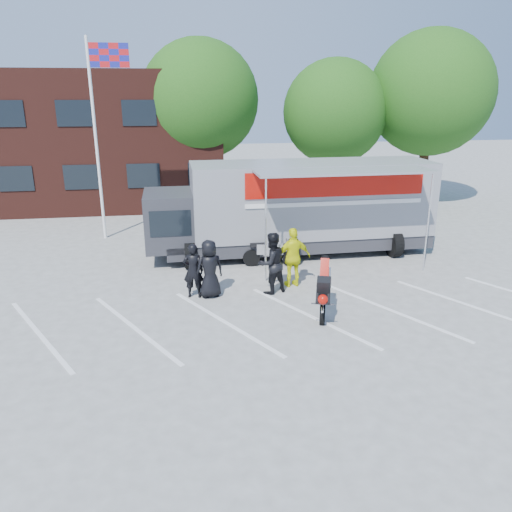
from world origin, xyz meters
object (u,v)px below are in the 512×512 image
object	(u,v)px
tree_left	(200,100)
tree_mid	(335,112)
flagpole	(100,116)
spectator_hivis	(293,257)
spectator_leather_a	(210,269)
transporter_truck	(297,253)
stunt_bike_rider	(323,314)
spectator_leather_b	(193,271)
parked_motorcycle	(271,266)
spectator_leather_c	(271,263)
tree_right	(431,93)

from	to	relation	value
tree_left	tree_mid	xyz separation A→B (m)	(7.00, -1.00, -0.62)
flagpole	spectator_hivis	bearing A→B (deg)	-45.94
spectator_leather_a	tree_left	bearing A→B (deg)	-108.60
spectator_hivis	tree_left	bearing A→B (deg)	-89.12
transporter_truck	stunt_bike_rider	xyz separation A→B (m)	(-0.58, -5.59, 0.00)
tree_left	spectator_leather_b	size ratio (longest dim) A/B	5.10
parked_motorcycle	stunt_bike_rider	size ratio (longest dim) A/B	1.09
stunt_bike_rider	spectator_hivis	distance (m)	2.47
parked_motorcycle	spectator_leather_a	xyz separation A→B (m)	(-2.34, -2.49, 0.89)
flagpole	stunt_bike_rider	size ratio (longest dim) A/B	4.22
transporter_truck	spectator_leather_b	size ratio (longest dim) A/B	6.48
tree_left	spectator_leather_b	bearing A→B (deg)	-94.14
transporter_truck	spectator_hivis	world-z (taller)	spectator_hivis
stunt_bike_rider	spectator_leather_b	xyz separation A→B (m)	(-3.53, 1.80, 0.85)
flagpole	spectator_hivis	world-z (taller)	flagpole
tree_left	stunt_bike_rider	world-z (taller)	tree_left
tree_left	spectator_leather_c	xyz separation A→B (m)	(1.44, -13.12, -4.60)
tree_left	stunt_bike_rider	size ratio (longest dim) A/B	4.56
parked_motorcycle	spectator_leather_c	xyz separation A→B (m)	(-0.45, -2.45, 0.96)
spectator_leather_b	stunt_bike_rider	bearing A→B (deg)	163.06
flagpole	spectator_leather_b	bearing A→B (deg)	-65.16
tree_right	spectator_hivis	distance (m)	15.65
tree_right	parked_motorcycle	distance (m)	14.87
spectator_leather_c	spectator_leather_b	bearing A→B (deg)	-23.96
spectator_hivis	spectator_leather_c	bearing A→B (deg)	20.33
tree_mid	spectator_leather_b	size ratio (longest dim) A/B	4.53
tree_right	spectator_leather_a	xyz separation A→B (m)	(-12.46, -11.66, -4.98)
flagpole	tree_left	xyz separation A→B (m)	(4.24, 6.00, 0.51)
spectator_leather_b	spectator_leather_c	world-z (taller)	spectator_leather_c
flagpole	spectator_leather_a	world-z (taller)	flagpole
tree_right	flagpole	bearing A→B (deg)	-164.52
tree_left	tree_mid	world-z (taller)	tree_left
stunt_bike_rider	spectator_leather_a	bearing A→B (deg)	167.49
transporter_truck	spectator_leather_a	world-z (taller)	spectator_leather_a
tree_mid	tree_right	world-z (taller)	tree_right
tree_left	tree_mid	size ratio (longest dim) A/B	1.13
transporter_truck	spectator_leather_c	size ratio (longest dim) A/B	5.70
spectator_leather_c	stunt_bike_rider	bearing A→B (deg)	98.47
tree_right	stunt_bike_rider	xyz separation A→B (m)	(-9.42, -13.42, -5.88)
tree_right	spectator_leather_c	distance (m)	16.45
stunt_bike_rider	spectator_leather_a	xyz separation A→B (m)	(-3.04, 1.76, 0.89)
tree_right	tree_left	bearing A→B (deg)	172.87
stunt_bike_rider	spectator_leather_c	world-z (taller)	spectator_leather_c
parked_motorcycle	spectator_leather_b	world-z (taller)	spectator_leather_b
spectator_leather_a	spectator_leather_c	bearing A→B (deg)	164.58
spectator_leather_b	flagpole	bearing A→B (deg)	-55.08
flagpole	spectator_leather_c	world-z (taller)	flagpole
tree_right	spectator_leather_c	xyz separation A→B (m)	(-10.56, -11.62, -4.92)
transporter_truck	stunt_bike_rider	distance (m)	5.62
spectator_leather_a	spectator_leather_b	bearing A→B (deg)	-21.09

